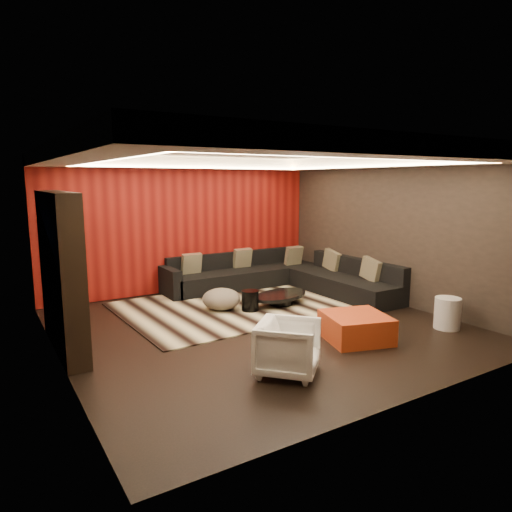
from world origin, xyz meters
TOP-DOWN VIEW (x-y plane):
  - floor at (0.00, 0.00)m, footprint 6.00×6.00m
  - ceiling at (0.00, 0.00)m, footprint 6.00×6.00m
  - wall_back at (0.00, 3.01)m, footprint 6.00×0.02m
  - wall_left at (-3.01, 0.00)m, footprint 0.02×6.00m
  - wall_right at (3.01, 0.00)m, footprint 0.02×6.00m
  - red_feature_wall at (0.00, 2.97)m, footprint 5.98×0.05m
  - soffit_back at (0.00, 2.70)m, footprint 6.00×0.60m
  - soffit_front at (0.00, -2.70)m, footprint 6.00×0.60m
  - soffit_left at (-2.70, 0.00)m, footprint 0.60×4.80m
  - soffit_right at (2.70, 0.00)m, footprint 0.60×4.80m
  - cove_back at (0.00, 2.36)m, footprint 4.80×0.08m
  - cove_front at (0.00, -2.36)m, footprint 4.80×0.08m
  - cove_left at (-2.36, 0.00)m, footprint 0.08×4.80m
  - cove_right at (2.36, 0.00)m, footprint 0.08×4.80m
  - tv_surround at (-2.85, 0.60)m, footprint 0.30×2.00m
  - tv_screen at (-2.69, 0.60)m, footprint 0.04×1.30m
  - tv_shelf at (-2.69, 0.60)m, footprint 0.04×1.60m
  - rug at (0.19, 1.30)m, footprint 4.12×3.16m
  - coffee_table at (1.02, 0.87)m, footprint 1.50×1.50m
  - drum_stool at (0.31, 0.81)m, footprint 0.33×0.33m
  - striped_pouf at (-0.10, 1.16)m, footprint 0.80×0.80m
  - white_side_table at (2.50, -1.66)m, footprint 0.48×0.48m
  - orange_ottoman at (0.88, -1.28)m, footprint 1.09×1.09m
  - armchair at (-0.68, -1.73)m, footprint 1.02×1.02m
  - sectional_sofa at (1.73, 1.86)m, footprint 3.65×3.50m
  - throw_pillows at (1.84, 1.91)m, footprint 3.04×2.83m

SIDE VIEW (x-z plane):
  - floor at x=0.00m, z-range -0.02..0.00m
  - rug at x=0.19m, z-range 0.00..0.02m
  - coffee_table at x=1.02m, z-range 0.02..0.22m
  - orange_ottoman at x=0.88m, z-range 0.00..0.39m
  - drum_stool at x=0.31m, z-range 0.02..0.39m
  - striped_pouf at x=-0.10m, z-range 0.02..0.40m
  - white_side_table at x=2.50m, z-range 0.00..0.50m
  - sectional_sofa at x=1.73m, z-range -0.11..0.64m
  - armchair at x=-0.68m, z-range 0.00..0.67m
  - throw_pillows at x=1.84m, z-range 0.37..0.87m
  - tv_shelf at x=-2.69m, z-range 0.68..0.72m
  - tv_surround at x=-2.85m, z-range 0.00..2.20m
  - wall_back at x=0.00m, z-range 0.00..2.80m
  - wall_left at x=-3.01m, z-range 0.00..2.80m
  - wall_right at x=3.01m, z-range 0.00..2.80m
  - red_feature_wall at x=0.00m, z-range 0.01..2.79m
  - tv_screen at x=-2.69m, z-range 1.05..1.85m
  - cove_back at x=0.00m, z-range 2.58..2.62m
  - cove_front at x=0.00m, z-range 2.58..2.62m
  - cove_left at x=-2.36m, z-range 2.58..2.62m
  - cove_right at x=2.36m, z-range 2.58..2.62m
  - soffit_back at x=0.00m, z-range 2.58..2.80m
  - soffit_front at x=0.00m, z-range 2.58..2.80m
  - soffit_left at x=-2.70m, z-range 2.58..2.80m
  - soffit_right at x=2.70m, z-range 2.58..2.80m
  - ceiling at x=0.00m, z-range 2.80..2.82m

